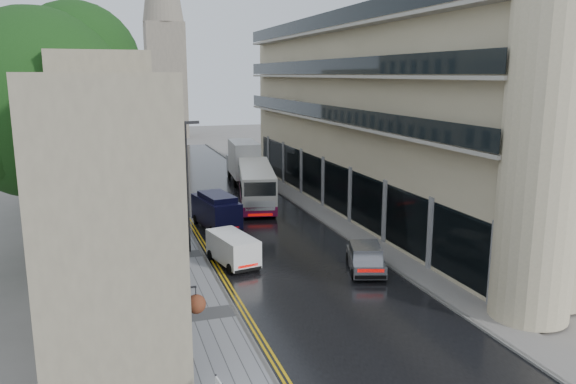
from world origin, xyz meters
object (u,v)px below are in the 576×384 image
silver_hatchback (354,266)px  pedestrian (164,236)px  white_van (230,258)px  navy_van (212,217)px  cream_bus (243,193)px  lamp_post_near (188,188)px  lamp_post_far (159,150)px  tree_far (64,128)px  tree_near (41,136)px  white_lorry (234,165)px

silver_hatchback → pedestrian: bearing=157.3°
white_van → navy_van: bearing=74.6°
cream_bus → white_van: cream_bus is taller
lamp_post_near → lamp_post_far: (-0.16, 14.51, 0.31)m
cream_bus → lamp_post_near: (-5.14, -8.29, 2.32)m
tree_far → lamp_post_far: 7.27m
tree_near → lamp_post_far: tree_near is taller
cream_bus → silver_hatchback: 15.23m
tree_near → tree_far: size_ratio=1.11×
silver_hatchback → lamp_post_far: (-7.33, 21.29, 3.40)m
tree_near → white_van: 11.56m
tree_near → silver_hatchback: size_ratio=3.70×
cream_bus → navy_van: size_ratio=2.29×
pedestrian → cream_bus: bearing=-109.2°
silver_hatchback → lamp_post_near: 10.34m
silver_hatchback → tree_near: bearing=172.2°
tree_far → lamp_post_near: tree_far is taller
tree_far → navy_van: size_ratio=2.63×
navy_van → lamp_post_far: bearing=91.0°
pedestrian → white_lorry: bearing=-93.7°
cream_bus → white_lorry: white_lorry is taller
white_lorry → silver_hatchback: bearing=-83.7°
silver_hatchback → white_lorry: bearing=109.3°
cream_bus → tree_near: bearing=-135.4°
silver_hatchback → navy_van: 11.28m
tree_near → navy_van: size_ratio=2.93×
cream_bus → white_van: 12.93m
silver_hatchback → lamp_post_near: lamp_post_near is taller
navy_van → lamp_post_far: size_ratio=0.59×
tree_near → lamp_post_far: (7.16, 14.21, -2.82)m
pedestrian → tree_near: bearing=24.3°
white_van → lamp_post_near: lamp_post_near is taller
tree_far → cream_bus: 13.98m
cream_bus → lamp_post_near: bearing=-109.8°
silver_hatchback → lamp_post_near: (-7.17, 6.78, 3.09)m
pedestrian → tree_far: bearing=-44.8°
tree_near → silver_hatchback: tree_near is taller
cream_bus → silver_hatchback: (2.02, -15.08, -0.77)m
tree_far → cream_bus: tree_far is taller
navy_van → white_van: bearing=-102.9°
white_lorry → pedestrian: bearing=-109.5°
lamp_post_near → tree_near: bearing=169.9°
white_lorry → cream_bus: bearing=-93.9°
silver_hatchback → pedestrian: size_ratio=2.18×
white_lorry → pedestrian: white_lorry is taller
tree_far → silver_hatchback: (14.18, -20.08, -5.51)m
tree_far → white_lorry: 15.16m
silver_hatchback → white_van: 6.29m
tree_far → tree_near: bearing=-91.3°
tree_near → silver_hatchback: 17.28m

